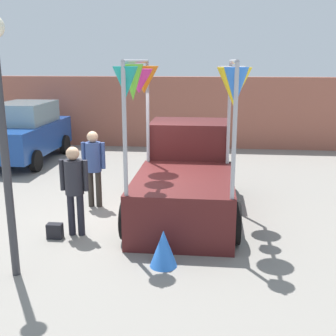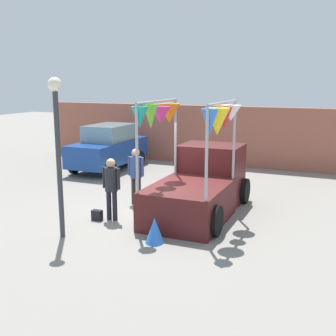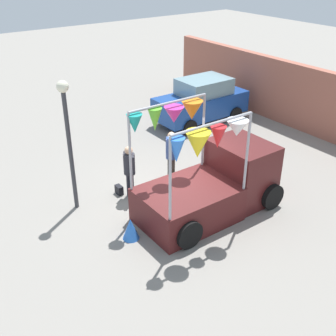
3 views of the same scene
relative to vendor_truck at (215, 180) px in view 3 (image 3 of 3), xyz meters
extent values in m
plane|color=gray|center=(-1.13, -0.70, -0.94)|extent=(60.00, 60.00, 0.00)
cube|color=#4C1919|center=(0.00, -0.99, -0.44)|extent=(1.90, 2.60, 1.00)
cube|color=#4C1919|center=(0.00, 1.01, -0.04)|extent=(1.80, 1.40, 1.80)
cube|color=#8CB2C6|center=(0.00, 1.01, 0.41)|extent=(1.76, 1.37, 0.60)
cylinder|color=black|center=(-0.95, 1.36, -0.56)|extent=(0.22, 0.76, 0.76)
cylinder|color=black|center=(0.95, 1.36, -0.56)|extent=(0.22, 0.76, 0.76)
cylinder|color=black|center=(-0.95, -1.69, -0.56)|extent=(0.22, 0.76, 0.76)
cylinder|color=black|center=(0.95, -1.69, -0.56)|extent=(0.22, 0.76, 0.76)
cylinder|color=#A5A5AD|center=(-0.87, 0.23, 1.14)|extent=(0.07, 0.07, 2.16)
cylinder|color=#A5A5AD|center=(0.87, 0.23, 1.14)|extent=(0.07, 0.07, 2.16)
cylinder|color=#A5A5AD|center=(-0.87, -2.21, 1.14)|extent=(0.07, 0.07, 2.16)
cylinder|color=#A5A5AD|center=(0.87, -2.21, 1.14)|extent=(0.07, 0.07, 2.16)
cylinder|color=#A5A5AD|center=(-0.87, -0.99, 2.22)|extent=(0.07, 2.44, 0.07)
cylinder|color=#A5A5AD|center=(0.87, -0.99, 2.22)|extent=(0.07, 2.44, 0.07)
cone|color=teal|center=(-0.87, -2.04, 1.90)|extent=(0.58, 0.58, 0.49)
cone|color=blue|center=(0.87, -2.04, 1.84)|extent=(0.49, 0.49, 0.60)
cone|color=#66CC33|center=(-0.87, -1.43, 1.87)|extent=(0.53, 0.53, 0.62)
cone|color=yellow|center=(0.87, -1.43, 1.81)|extent=(0.69, 0.69, 0.64)
cone|color=#D83399|center=(-0.87, -0.82, 1.86)|extent=(0.72, 0.72, 0.45)
cone|color=red|center=(0.87, -0.82, 1.84)|extent=(0.45, 0.45, 0.56)
cone|color=orange|center=(-0.87, -0.21, 1.86)|extent=(0.84, 0.84, 0.54)
cone|color=white|center=(0.87, -0.21, 1.92)|extent=(0.72, 0.72, 0.42)
cube|color=navy|center=(-5.44, 4.00, -0.17)|extent=(1.70, 4.00, 0.90)
cube|color=#72939E|center=(-5.44, 4.15, 0.61)|extent=(1.50, 2.10, 0.66)
cylinder|color=black|center=(-6.29, 5.25, -0.62)|extent=(0.18, 0.64, 0.64)
cylinder|color=black|center=(-4.59, 5.25, -0.62)|extent=(0.18, 0.64, 0.64)
cylinder|color=black|center=(-6.29, 2.75, -0.62)|extent=(0.18, 0.64, 0.64)
cylinder|color=black|center=(-4.59, 2.75, -0.62)|extent=(0.18, 0.64, 0.64)
cylinder|color=black|center=(-2.04, -1.63, -0.53)|extent=(0.13, 0.13, 0.80)
cylinder|color=black|center=(-1.86, -1.63, -0.53)|extent=(0.13, 0.13, 0.80)
cylinder|color=#26262D|center=(-1.95, -1.63, 0.19)|extent=(0.34, 0.34, 0.64)
sphere|color=tan|center=(-1.95, -1.63, 0.63)|extent=(0.24, 0.24, 0.24)
cylinder|color=#26262D|center=(-2.17, -1.63, 0.22)|extent=(0.09, 0.09, 0.57)
cylinder|color=#26262D|center=(-1.73, -1.63, 0.22)|extent=(0.09, 0.09, 0.57)
cylinder|color=#2D2823|center=(-2.13, -0.04, -0.53)|extent=(0.13, 0.13, 0.81)
cylinder|color=#2D2823|center=(-1.95, -0.04, -0.53)|extent=(0.13, 0.13, 0.81)
cylinder|color=#33477F|center=(-2.04, -0.04, 0.20)|extent=(0.34, 0.34, 0.64)
sphere|color=tan|center=(-2.04, -0.04, 0.64)|extent=(0.24, 0.24, 0.24)
cylinder|color=#33477F|center=(-2.26, -0.04, 0.23)|extent=(0.09, 0.09, 0.58)
cylinder|color=#33477F|center=(-1.82, -0.04, 0.23)|extent=(0.09, 0.09, 0.58)
cube|color=black|center=(-2.30, -1.83, -0.80)|extent=(0.28, 0.16, 0.28)
cylinder|color=#333338|center=(-2.41, -3.19, 0.79)|extent=(0.12, 0.12, 3.45)
sphere|color=#F2EDCC|center=(-2.41, -3.19, 2.67)|extent=(0.32, 0.32, 0.32)
cube|color=#9E5947|center=(-1.13, 6.87, 0.36)|extent=(18.00, 0.36, 2.60)
cone|color=blue|center=(-0.20, -2.69, -0.64)|extent=(0.62, 0.62, 0.60)
camera|label=1|loc=(0.52, -8.76, 2.24)|focal=45.00mm
camera|label=2|loc=(3.70, -11.02, 2.76)|focal=45.00mm
camera|label=3|loc=(7.54, -7.08, 5.85)|focal=45.00mm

